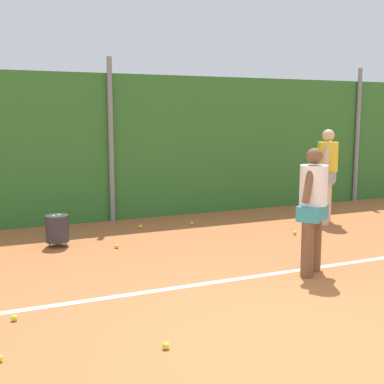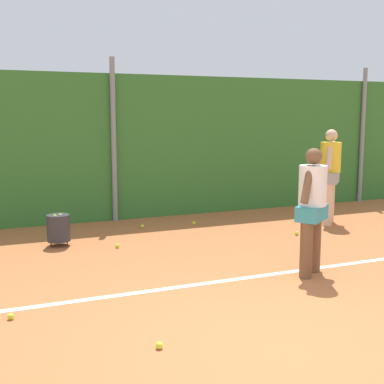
% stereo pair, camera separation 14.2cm
% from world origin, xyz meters
% --- Properties ---
extents(ground_plane, '(31.84, 31.84, 0.00)m').
position_xyz_m(ground_plane, '(0.00, 1.79, 0.00)').
color(ground_plane, '#B76638').
extents(hedge_fence_backdrop, '(20.70, 0.25, 2.83)m').
position_xyz_m(hedge_fence_backdrop, '(0.00, 6.10, 1.41)').
color(hedge_fence_backdrop, '#33702D').
rests_on(hedge_fence_backdrop, ground_plane).
extents(fence_post_center, '(0.10, 0.10, 3.13)m').
position_xyz_m(fence_post_center, '(0.00, 5.93, 1.56)').
color(fence_post_center, gray).
rests_on(fence_post_center, ground_plane).
extents(fence_post_right, '(0.10, 0.10, 3.13)m').
position_xyz_m(fence_post_right, '(5.97, 5.93, 1.56)').
color(fence_post_right, gray).
rests_on(fence_post_right, ground_plane).
extents(court_baseline_paint, '(15.12, 0.10, 0.01)m').
position_xyz_m(court_baseline_paint, '(0.00, 1.81, 0.00)').
color(court_baseline_paint, white).
rests_on(court_baseline_paint, ground_plane).
extents(player_foreground_near, '(0.62, 0.55, 1.64)m').
position_xyz_m(player_foreground_near, '(1.50, 1.63, 0.92)').
color(player_foreground_near, brown).
rests_on(player_foreground_near, ground_plane).
extents(player_backcourt_far, '(0.58, 0.59, 1.79)m').
position_xyz_m(player_backcourt_far, '(3.68, 4.12, 1.00)').
color(player_backcourt_far, beige).
rests_on(player_backcourt_far, ground_plane).
extents(ball_hopper, '(0.36, 0.36, 0.51)m').
position_xyz_m(ball_hopper, '(-1.30, 4.36, 0.29)').
color(ball_hopper, '#2D2D33').
rests_on(ball_hopper, ground_plane).
extents(tennis_ball_3, '(0.07, 0.07, 0.07)m').
position_xyz_m(tennis_ball_3, '(-0.48, 3.89, 0.03)').
color(tennis_ball_3, '#CCDB33').
rests_on(tennis_ball_3, ground_plane).
extents(tennis_ball_4, '(0.07, 0.07, 0.07)m').
position_xyz_m(tennis_ball_4, '(-1.00, 0.35, 0.03)').
color(tennis_ball_4, '#CCDB33').
rests_on(tennis_ball_4, ground_plane).
extents(tennis_ball_5, '(0.07, 0.07, 0.07)m').
position_xyz_m(tennis_ball_5, '(-2.17, 1.54, 0.03)').
color(tennis_ball_5, '#CCDB33').
rests_on(tennis_ball_5, ground_plane).
extents(tennis_ball_6, '(0.07, 0.07, 0.07)m').
position_xyz_m(tennis_ball_6, '(2.59, 3.54, 0.03)').
color(tennis_ball_6, '#CCDB33').
rests_on(tennis_ball_6, ground_plane).
extents(tennis_ball_10, '(0.07, 0.07, 0.07)m').
position_xyz_m(tennis_ball_10, '(1.28, 5.00, 0.03)').
color(tennis_ball_10, '#CCDB33').
rests_on(tennis_ball_10, ground_plane).
extents(tennis_ball_12, '(0.07, 0.07, 0.07)m').
position_xyz_m(tennis_ball_12, '(0.29, 5.08, 0.03)').
color(tennis_ball_12, '#CCDB33').
rests_on(tennis_ball_12, ground_plane).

